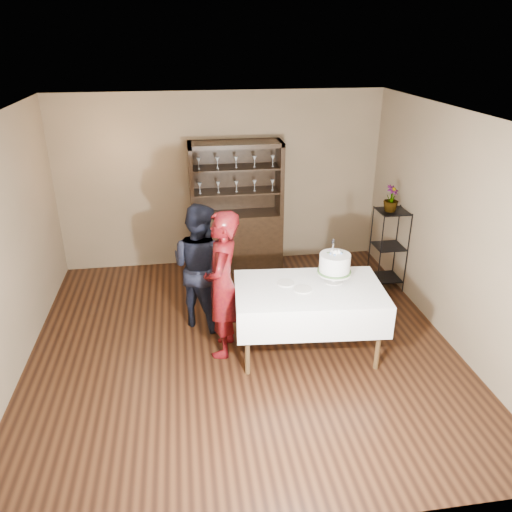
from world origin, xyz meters
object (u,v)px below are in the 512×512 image
object	(u,v)px
china_hutch	(237,227)
cake	(335,265)
woman	(222,285)
cake_table	(309,303)
plant_etagere	(389,246)
potted_plant	(391,199)
man	(200,266)

from	to	relation	value
china_hutch	cake	world-z (taller)	china_hutch
china_hutch	woman	world-z (taller)	china_hutch
cake_table	woman	xyz separation A→B (m)	(-0.97, 0.15, 0.23)
plant_etagere	cake	bearing A→B (deg)	-133.14
cake_table	cake	xyz separation A→B (m)	(0.31, 0.10, 0.41)
china_hutch	cake_table	distance (m)	2.52
china_hutch	potted_plant	size ratio (longest dim) A/B	5.44
china_hutch	woman	bearing A→B (deg)	-100.49
man	potted_plant	bearing A→B (deg)	-128.85
china_hutch	cake	size ratio (longest dim) A/B	3.68
cake_table	woman	size ratio (longest dim) A/B	1.00
man	cake	world-z (taller)	man
cake_table	man	xyz separation A→B (m)	(-1.19, 0.82, 0.17)
man	cake	distance (m)	1.68
plant_etagere	cake	size ratio (longest dim) A/B	2.21
man	plant_etagere	bearing A→B (deg)	-128.89
woman	potted_plant	world-z (taller)	woman
cake_table	woman	distance (m)	1.01
cake	china_hutch	bearing A→B (deg)	109.86
china_hutch	cake_table	size ratio (longest dim) A/B	1.14
china_hutch	cake	bearing A→B (deg)	-70.14
china_hutch	plant_etagere	bearing A→B (deg)	-26.83
china_hutch	plant_etagere	size ratio (longest dim) A/B	1.67
plant_etagere	potted_plant	distance (m)	0.72
cake_table	potted_plant	xyz separation A→B (m)	(1.49, 1.41, 0.73)
woman	man	world-z (taller)	woman
man	potted_plant	distance (m)	2.80
cake_table	potted_plant	distance (m)	2.18
cake_table	potted_plant	world-z (taller)	potted_plant
plant_etagere	man	xyz separation A→B (m)	(-2.73, -0.59, 0.16)
man	woman	bearing A→B (deg)	146.86
potted_plant	cake	bearing A→B (deg)	-132.20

